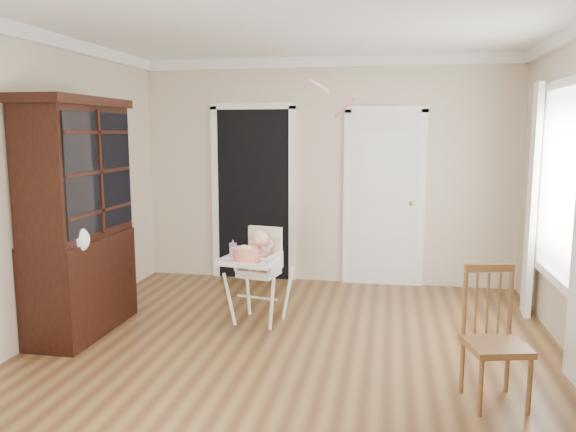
% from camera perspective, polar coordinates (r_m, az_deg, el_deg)
% --- Properties ---
extents(floor, '(5.00, 5.00, 0.00)m').
position_cam_1_polar(floor, '(4.69, 0.10, -14.43)').
color(floor, '#53341C').
rests_on(floor, ground).
extents(ceiling, '(5.00, 5.00, 0.00)m').
position_cam_1_polar(ceiling, '(4.40, 0.11, 19.94)').
color(ceiling, white).
rests_on(ceiling, wall_back).
extents(wall_back, '(4.50, 0.00, 4.50)m').
position_cam_1_polar(wall_back, '(6.81, 3.87, 4.49)').
color(wall_back, beige).
rests_on(wall_back, floor).
extents(wall_left, '(0.00, 5.00, 5.00)m').
position_cam_1_polar(wall_left, '(5.23, -24.94, 2.48)').
color(wall_left, beige).
rests_on(wall_left, floor).
extents(crown_molding, '(4.50, 5.00, 0.12)m').
position_cam_1_polar(crown_molding, '(4.39, 0.11, 19.17)').
color(crown_molding, white).
rests_on(crown_molding, ceiling).
extents(doorway, '(1.06, 0.05, 2.22)m').
position_cam_1_polar(doorway, '(6.97, -3.54, 2.60)').
color(doorway, black).
rests_on(doorway, wall_back).
extents(closet_door, '(0.96, 0.09, 2.13)m').
position_cam_1_polar(closet_door, '(6.77, 9.73, 1.60)').
color(closet_door, white).
rests_on(closet_door, wall_back).
extents(window_right, '(0.13, 1.84, 2.30)m').
position_cam_1_polar(window_right, '(5.27, 25.84, 1.77)').
color(window_right, white).
rests_on(window_right, wall_right).
extents(high_chair, '(0.64, 0.75, 0.94)m').
position_cam_1_polar(high_chair, '(5.40, -3.00, -4.87)').
color(high_chair, white).
rests_on(high_chair, floor).
extents(baby, '(0.26, 0.22, 0.39)m').
position_cam_1_polar(baby, '(5.39, -2.89, -3.53)').
color(baby, beige).
rests_on(baby, high_chair).
extents(cake, '(0.30, 0.30, 0.14)m').
position_cam_1_polar(cake, '(5.15, -4.31, -3.95)').
color(cake, silver).
rests_on(cake, high_chair).
extents(sippy_cup, '(0.07, 0.07, 0.17)m').
position_cam_1_polar(sippy_cup, '(5.35, -5.61, -3.43)').
color(sippy_cup, '#CB7CAF').
rests_on(sippy_cup, high_chair).
extents(china_cabinet, '(0.56, 1.26, 2.13)m').
position_cam_1_polar(china_cabinet, '(5.39, -20.51, -0.14)').
color(china_cabinet, black).
rests_on(china_cabinet, floor).
extents(dining_chair, '(0.46, 0.46, 0.93)m').
position_cam_1_polar(dining_chair, '(4.12, 20.24, -11.79)').
color(dining_chair, brown).
rests_on(dining_chair, floor).
extents(streamer, '(0.24, 0.45, 0.15)m').
position_cam_1_polar(streamer, '(5.12, 3.14, 13.06)').
color(streamer, pink).
rests_on(streamer, ceiling).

